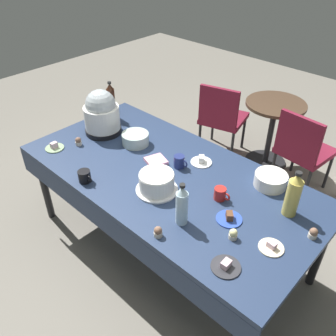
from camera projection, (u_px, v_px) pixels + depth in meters
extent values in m
plane|color=slate|center=(168.00, 245.00, 2.97)|extent=(9.00, 9.00, 0.00)
cube|color=navy|center=(168.00, 176.00, 2.54)|extent=(2.20, 1.10, 0.04)
cylinder|color=black|center=(44.00, 185.00, 3.05)|extent=(0.06, 0.06, 0.71)
cylinder|color=black|center=(127.00, 143.00, 3.61)|extent=(0.06, 0.06, 0.71)
cylinder|color=black|center=(321.00, 250.00, 2.47)|extent=(0.06, 0.06, 0.71)
cube|color=navy|center=(110.00, 227.00, 2.29)|extent=(2.20, 0.01, 0.18)
cube|color=navy|center=(213.00, 157.00, 2.93)|extent=(2.20, 0.01, 0.18)
cylinder|color=silver|center=(157.00, 190.00, 2.38)|extent=(0.28, 0.28, 0.01)
cylinder|color=white|center=(157.00, 182.00, 2.34)|extent=(0.23, 0.23, 0.12)
cylinder|color=white|center=(156.00, 174.00, 2.30)|extent=(0.23, 0.23, 0.01)
cylinder|color=black|center=(104.00, 130.00, 3.00)|extent=(0.30, 0.30, 0.04)
cylinder|color=white|center=(102.00, 118.00, 2.93)|extent=(0.29, 0.29, 0.19)
sphere|color=#B2BCC1|center=(100.00, 105.00, 2.86)|extent=(0.25, 0.25, 0.25)
cylinder|color=#B2C6BC|center=(135.00, 139.00, 2.83)|extent=(0.21, 0.21, 0.09)
cylinder|color=silver|center=(271.00, 180.00, 2.40)|extent=(0.22, 0.22, 0.09)
cylinder|color=white|center=(201.00, 162.00, 2.64)|extent=(0.16, 0.16, 0.01)
cube|color=white|center=(201.00, 159.00, 2.62)|extent=(0.06, 0.07, 0.05)
cylinder|color=#2D4CB2|center=(229.00, 219.00, 2.16)|extent=(0.16, 0.16, 0.01)
cube|color=brown|center=(229.00, 216.00, 2.14)|extent=(0.07, 0.07, 0.04)
cylinder|color=#8CA87F|center=(55.00, 148.00, 2.80)|extent=(0.15, 0.15, 0.01)
cube|color=beige|center=(54.00, 145.00, 2.78)|extent=(0.04, 0.05, 0.05)
cylinder|color=beige|center=(271.00, 248.00, 1.97)|extent=(0.14, 0.14, 0.01)
cube|color=beige|center=(272.00, 245.00, 1.96)|extent=(0.05, 0.04, 0.04)
cylinder|color=#2D2D33|center=(226.00, 267.00, 1.87)|extent=(0.16, 0.16, 0.01)
cube|color=beige|center=(226.00, 264.00, 1.85)|extent=(0.04, 0.06, 0.04)
cylinder|color=beige|center=(158.00, 234.00, 2.04)|extent=(0.05, 0.05, 0.03)
sphere|color=brown|center=(158.00, 230.00, 2.02)|extent=(0.05, 0.05, 0.05)
cylinder|color=beige|center=(313.00, 235.00, 2.03)|extent=(0.05, 0.05, 0.03)
sphere|color=brown|center=(314.00, 232.00, 2.02)|extent=(0.05, 0.05, 0.05)
cylinder|color=beige|center=(233.00, 236.00, 2.03)|extent=(0.05, 0.05, 0.03)
sphere|color=beige|center=(233.00, 233.00, 2.01)|extent=(0.05, 0.05, 0.05)
cylinder|color=beige|center=(79.00, 143.00, 2.83)|extent=(0.05, 0.05, 0.03)
sphere|color=brown|center=(78.00, 140.00, 2.82)|extent=(0.05, 0.05, 0.05)
cylinder|color=#33190F|center=(111.00, 103.00, 3.15)|extent=(0.07, 0.07, 0.27)
cone|color=#33190F|center=(110.00, 86.00, 3.06)|extent=(0.06, 0.06, 0.05)
cylinder|color=black|center=(109.00, 83.00, 3.04)|extent=(0.03, 0.03, 0.02)
cylinder|color=gold|center=(292.00, 198.00, 2.13)|extent=(0.09, 0.09, 0.25)
cone|color=gold|center=(298.00, 178.00, 2.04)|extent=(0.08, 0.08, 0.05)
cylinder|color=black|center=(299.00, 174.00, 2.02)|extent=(0.04, 0.04, 0.02)
cylinder|color=silver|center=(182.00, 208.00, 2.08)|extent=(0.07, 0.07, 0.22)
cone|color=silver|center=(182.00, 190.00, 2.00)|extent=(0.07, 0.07, 0.05)
cylinder|color=black|center=(182.00, 186.00, 1.98)|extent=(0.03, 0.03, 0.02)
cylinder|color=#B2231E|center=(220.00, 194.00, 2.29)|extent=(0.08, 0.08, 0.08)
torus|color=#B2231E|center=(226.00, 197.00, 2.26)|extent=(0.05, 0.01, 0.05)
cylinder|color=black|center=(84.00, 176.00, 2.44)|extent=(0.09, 0.09, 0.08)
torus|color=black|center=(89.00, 179.00, 2.40)|extent=(0.05, 0.01, 0.05)
cylinder|color=navy|center=(179.00, 161.00, 2.58)|extent=(0.08, 0.08, 0.09)
torus|color=navy|center=(184.00, 164.00, 2.54)|extent=(0.06, 0.01, 0.06)
cube|color=pink|center=(156.00, 161.00, 2.64)|extent=(0.18, 0.18, 0.02)
cube|color=maroon|center=(224.00, 118.00, 3.89)|extent=(0.54, 0.54, 0.05)
cube|color=maroon|center=(219.00, 107.00, 3.62)|extent=(0.41, 0.15, 0.40)
cylinder|color=black|center=(243.00, 132.00, 4.09)|extent=(0.04, 0.04, 0.40)
cylinder|color=black|center=(213.00, 125.00, 4.23)|extent=(0.04, 0.04, 0.40)
cylinder|color=black|center=(232.00, 148.00, 3.82)|extent=(0.04, 0.04, 0.40)
cylinder|color=black|center=(200.00, 139.00, 3.96)|extent=(0.04, 0.04, 0.40)
cube|color=maroon|center=(305.00, 151.00, 3.37)|extent=(0.48, 0.48, 0.05)
cube|color=maroon|center=(298.00, 137.00, 3.13)|extent=(0.42, 0.08, 0.40)
cylinder|color=black|center=(328.00, 171.00, 3.48)|extent=(0.03, 0.03, 0.40)
cylinder|color=black|center=(294.00, 155.00, 3.71)|extent=(0.03, 0.03, 0.40)
cylinder|color=black|center=(307.00, 187.00, 3.28)|extent=(0.03, 0.03, 0.40)
cylinder|color=black|center=(272.00, 169.00, 3.51)|extent=(0.03, 0.03, 0.40)
cylinder|color=#473323|center=(276.00, 104.00, 3.54)|extent=(0.60, 0.60, 0.03)
cylinder|color=black|center=(270.00, 135.00, 3.75)|extent=(0.06, 0.06, 0.67)
cylinder|color=black|center=(265.00, 161.00, 3.95)|extent=(0.44, 0.44, 0.02)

